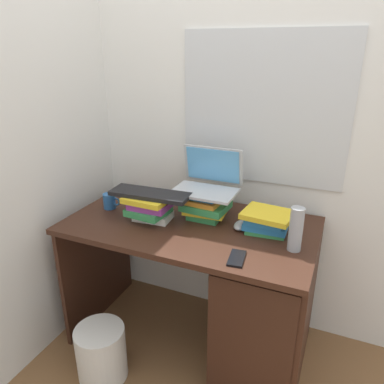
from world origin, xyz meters
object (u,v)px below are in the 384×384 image
book_stack_keyboard_riser (150,207)px  computer_mouse (240,225)px  water_bottle (296,229)px  wastebasket (101,353)px  laptop (208,180)px  mug (110,201)px  keyboard (150,194)px  book_stack_side (266,221)px  cell_phone (237,258)px  desk (245,296)px  book_stack_tall (205,206)px

book_stack_keyboard_riser → computer_mouse: book_stack_keyboard_riser is taller
water_bottle → wastebasket: bearing=-157.1°
laptop → mug: 0.58m
keyboard → water_bottle: size_ratio=2.02×
book_stack_side → wastebasket: (-0.70, -0.49, -0.68)m
cell_phone → desk: bearing=83.7°
book_stack_keyboard_riser → computer_mouse: 0.48m
mug → wastebasket: bearing=-66.9°
book_stack_keyboard_riser → wastebasket: book_stack_keyboard_riser is taller
water_bottle → desk: bearing=170.4°
desk → book_stack_side: (0.06, 0.09, 0.41)m
desk → computer_mouse: computer_mouse is taller
book_stack_keyboard_riser → mug: 0.29m
desk → water_bottle: water_bottle is taller
desk → mug: bearing=178.5°
desk → book_stack_tall: size_ratio=5.26×
book_stack_side → cell_phone: (-0.06, -0.30, -0.05)m
keyboard → book_stack_keyboard_riser: bearing=-141.7°
book_stack_side → wastebasket: size_ratio=0.85×
cell_phone → laptop: bearing=119.4°
computer_mouse → laptop: bearing=155.0°
keyboard → wastebasket: bearing=-109.4°
desk → keyboard: size_ratio=3.07×
laptop → wastebasket: (-0.36, -0.57, -0.81)m
desk → book_stack_tall: bearing=157.0°
wastebasket → computer_mouse: bearing=39.3°
laptop → mug: size_ratio=3.12×
book_stack_tall → book_stack_side: size_ratio=0.97×
desk → book_stack_side: book_stack_side is taller
laptop → cell_phone: laptop is taller
cell_phone → book_stack_tall: bearing=122.9°
desk → book_stack_side: 0.42m
book_stack_tall → computer_mouse: book_stack_tall is taller
computer_mouse → book_stack_side: bearing=6.8°
keyboard → mug: bearing=168.5°
book_stack_tall → cell_phone: 0.44m
book_stack_side → cell_phone: bearing=-100.7°
cell_phone → mug: bearing=156.8°
desk → book_stack_side: bearing=54.7°
book_stack_side → laptop: (-0.34, 0.09, 0.14)m
book_stack_keyboard_riser → wastebasket: 0.80m
desk → mug: (-0.82, 0.02, 0.39)m
desk → mug: size_ratio=12.11×
computer_mouse → cell_phone: bearing=-76.3°
book_stack_keyboard_riser → mug: size_ratio=2.20×
laptop → water_bottle: bearing=-22.5°
book_stack_side → keyboard: keyboard is taller
book_stack_tall → water_bottle: size_ratio=1.18×
book_stack_keyboard_riser → water_bottle: 0.75m
book_stack_keyboard_riser → water_bottle: size_ratio=1.13×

